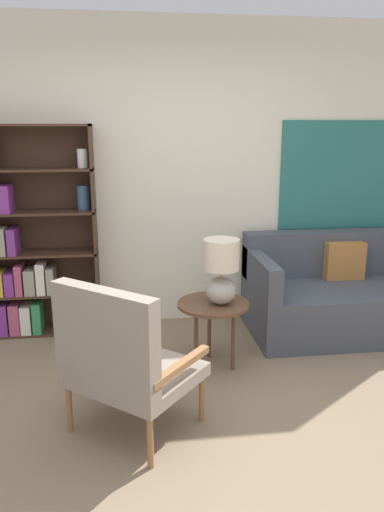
% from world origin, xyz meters
% --- Properties ---
extents(ground_plane, '(14.00, 14.00, 0.00)m').
position_xyz_m(ground_plane, '(0.00, 0.00, 0.00)').
color(ground_plane, '#847056').
extents(wall_back, '(6.40, 0.08, 2.70)m').
position_xyz_m(wall_back, '(0.03, 2.03, 1.35)').
color(wall_back, silver).
rests_on(wall_back, ground_plane).
extents(bookshelf, '(1.07, 0.30, 1.81)m').
position_xyz_m(bookshelf, '(-1.30, 1.84, 0.82)').
color(bookshelf, '#422B1E').
rests_on(bookshelf, ground_plane).
extents(armchair, '(0.92, 0.91, 0.96)m').
position_xyz_m(armchair, '(-0.42, 0.16, 0.52)').
color(armchair, olive).
rests_on(armchair, ground_plane).
extents(couch, '(1.80, 0.90, 0.85)m').
position_xyz_m(couch, '(1.60, 1.56, 0.31)').
color(couch, '#474C56').
rests_on(couch, ground_plane).
extents(side_table, '(0.54, 0.54, 0.52)m').
position_xyz_m(side_table, '(0.26, 0.99, 0.46)').
color(side_table, brown).
rests_on(side_table, ground_plane).
extents(table_lamp, '(0.26, 0.26, 0.49)m').
position_xyz_m(table_lamp, '(0.31, 0.96, 0.78)').
color(table_lamp, '#A59E93').
rests_on(table_lamp, side_table).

